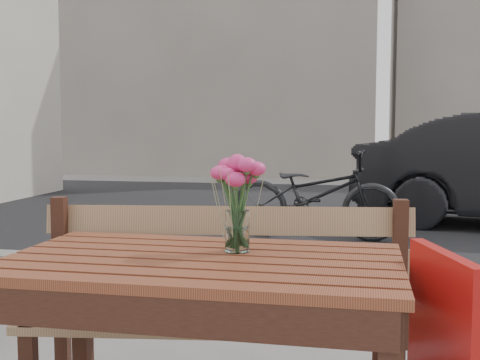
# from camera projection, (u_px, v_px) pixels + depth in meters

# --- Properties ---
(street) EXTENTS (30.00, 8.12, 0.12)m
(street) POSITION_uv_depth(u_px,v_px,m) (302.00, 232.00, 6.86)
(street) COLOR black
(street) RESTS_ON ground
(backdrop_buildings) EXTENTS (15.50, 4.00, 8.00)m
(backdrop_buildings) POSITION_uv_depth(u_px,v_px,m) (343.00, 35.00, 15.63)
(backdrop_buildings) COLOR gray
(backdrop_buildings) RESTS_ON ground
(main_table) EXTENTS (1.30, 0.77, 0.80)m
(main_table) POSITION_uv_depth(u_px,v_px,m) (202.00, 296.00, 1.99)
(main_table) COLOR #5A2A17
(main_table) RESTS_ON ground
(main_bench) EXTENTS (1.59, 0.66, 0.96)m
(main_bench) POSITION_uv_depth(u_px,v_px,m) (226.00, 288.00, 2.42)
(main_bench) COLOR #93734C
(main_bench) RESTS_ON ground
(main_vase) EXTENTS (0.18, 0.18, 0.34)m
(main_vase) POSITION_uv_depth(u_px,v_px,m) (237.00, 191.00, 2.06)
(main_vase) COLOR white
(main_vase) RESTS_ON main_table
(bicycle) EXTENTS (1.91, 0.81, 0.98)m
(bicycle) POSITION_uv_depth(u_px,v_px,m) (314.00, 194.00, 6.58)
(bicycle) COLOR black
(bicycle) RESTS_ON ground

